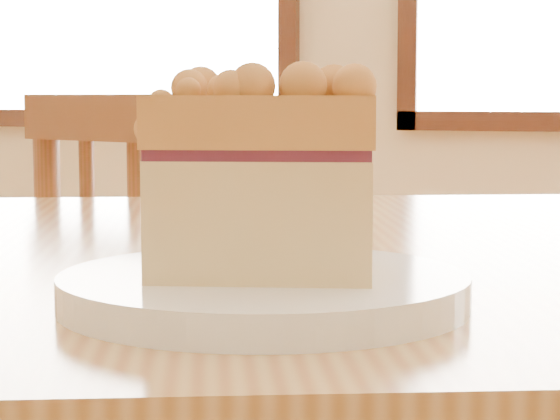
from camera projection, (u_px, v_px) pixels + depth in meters
name	position (u px, v px, depth m)	size (l,w,h in m)	color
cafe_table_main	(67.00, 370.00, 0.83)	(1.46, 1.22, 0.75)	tan
cafe_chair_main	(214.00, 415.00, 1.44)	(0.51, 0.51, 0.88)	brown
plate	(264.00, 291.00, 0.59)	(0.22, 0.22, 0.02)	white
cake_slice	(262.00, 170.00, 0.59)	(0.14, 0.11, 0.11)	#D8BC7A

